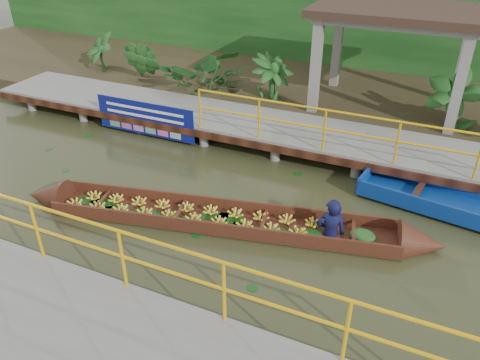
% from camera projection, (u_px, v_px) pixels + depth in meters
% --- Properties ---
extents(ground, '(80.00, 80.00, 0.00)m').
position_uv_depth(ground, '(186.00, 205.00, 9.89)').
color(ground, '#30341A').
rests_on(ground, ground).
extents(land_strip, '(30.00, 8.00, 0.45)m').
position_uv_depth(land_strip, '(298.00, 87.00, 15.66)').
color(land_strip, '#322919').
rests_on(land_strip, ground).
extents(far_dock, '(16.00, 2.06, 1.66)m').
position_uv_depth(far_dock, '(251.00, 125.00, 12.33)').
color(far_dock, slate).
rests_on(far_dock, ground).
extents(pavilion, '(4.40, 3.00, 3.00)m').
position_uv_depth(pavilion, '(398.00, 22.00, 12.35)').
color(pavilion, slate).
rests_on(pavilion, ground).
extents(foliage_backdrop, '(30.00, 0.80, 4.00)m').
position_uv_depth(foliage_backdrop, '(322.00, 18.00, 16.73)').
color(foliage_backdrop, '#144016').
rests_on(foliage_backdrop, ground).
extents(vendor_boat, '(8.45, 2.56, 1.92)m').
position_uv_depth(vendor_boat, '(236.00, 216.00, 9.15)').
color(vendor_boat, '#391A0F').
rests_on(vendor_boat, ground).
extents(blue_banner, '(2.97, 0.04, 0.93)m').
position_uv_depth(blue_banner, '(145.00, 118.00, 12.49)').
color(blue_banner, navy).
rests_on(blue_banner, ground).
extents(tropical_plants, '(14.05, 1.05, 1.31)m').
position_uv_depth(tropical_plants, '(260.00, 78.00, 13.66)').
color(tropical_plants, '#144016').
rests_on(tropical_plants, ground).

